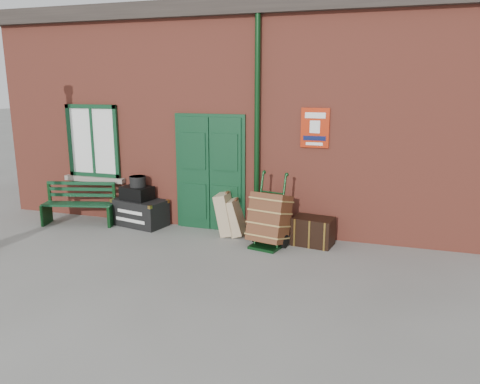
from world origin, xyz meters
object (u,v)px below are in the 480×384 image
at_px(houdini_trunk, 140,212).
at_px(porter_trolley, 269,219).
at_px(bench, 80,203).
at_px(dark_trunk, 313,231).

bearing_deg(houdini_trunk, porter_trolley, 3.92).
bearing_deg(houdini_trunk, bench, -154.39).
height_order(houdini_trunk, dark_trunk, houdini_trunk).
distance_m(houdini_trunk, dark_trunk, 3.54).
bearing_deg(houdini_trunk, dark_trunk, 10.61).
relative_size(bench, porter_trolley, 1.16).
height_order(bench, dark_trunk, bench).
bearing_deg(porter_trolley, bench, -169.59).
bearing_deg(porter_trolley, houdini_trunk, -176.20).
xyz_separation_m(porter_trolley, dark_trunk, (0.73, 0.31, -0.25)).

